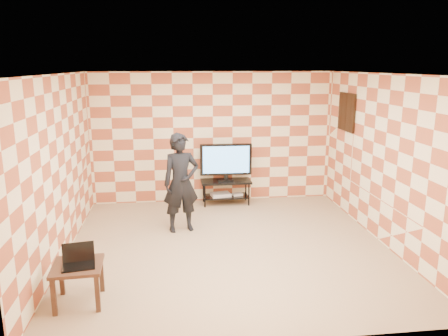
# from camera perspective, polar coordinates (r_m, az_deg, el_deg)

# --- Properties ---
(floor) EXTENTS (5.00, 5.00, 0.00)m
(floor) POSITION_cam_1_polar(r_m,az_deg,el_deg) (7.07, 0.60, -10.23)
(floor) COLOR tan
(floor) RESTS_ON ground
(wall_back) EXTENTS (5.00, 0.02, 2.70)m
(wall_back) POSITION_cam_1_polar(r_m,az_deg,el_deg) (9.09, -1.45, 3.97)
(wall_back) COLOR #FCEEBF
(wall_back) RESTS_ON ground
(wall_front) EXTENTS (5.00, 0.02, 2.70)m
(wall_front) POSITION_cam_1_polar(r_m,az_deg,el_deg) (4.28, 5.06, -6.92)
(wall_front) COLOR #FCEEBF
(wall_front) RESTS_ON ground
(wall_left) EXTENTS (0.02, 5.00, 2.70)m
(wall_left) POSITION_cam_1_polar(r_m,az_deg,el_deg) (6.80, -20.76, -0.11)
(wall_left) COLOR #FCEEBF
(wall_left) RESTS_ON ground
(wall_right) EXTENTS (0.02, 5.00, 2.70)m
(wall_right) POSITION_cam_1_polar(r_m,az_deg,el_deg) (7.40, 20.20, 0.98)
(wall_right) COLOR #FCEEBF
(wall_right) RESTS_ON ground
(ceiling) EXTENTS (5.00, 5.00, 0.02)m
(ceiling) POSITION_cam_1_polar(r_m,az_deg,el_deg) (6.48, 0.66, 12.20)
(ceiling) COLOR white
(ceiling) RESTS_ON wall_back
(wall_art) EXTENTS (0.04, 0.72, 0.72)m
(wall_art) POSITION_cam_1_polar(r_m,az_deg,el_deg) (8.69, 15.73, 7.04)
(wall_art) COLOR black
(wall_art) RESTS_ON wall_right
(tv_stand) EXTENTS (1.03, 0.46, 0.50)m
(tv_stand) POSITION_cam_1_polar(r_m,az_deg,el_deg) (9.04, 0.24, -2.46)
(tv_stand) COLOR black
(tv_stand) RESTS_ON floor
(tv) EXTENTS (1.06, 0.21, 0.77)m
(tv) POSITION_cam_1_polar(r_m,az_deg,el_deg) (8.90, 0.25, 1.00)
(tv) COLOR black
(tv) RESTS_ON tv_stand
(dvd_player) EXTENTS (0.43, 0.34, 0.06)m
(dvd_player) POSITION_cam_1_polar(r_m,az_deg,el_deg) (9.06, -0.44, -3.49)
(dvd_player) COLOR silver
(dvd_player) RESTS_ON tv_stand
(game_console) EXTENTS (0.23, 0.19, 0.05)m
(game_console) POSITION_cam_1_polar(r_m,az_deg,el_deg) (9.12, 1.76, -3.45)
(game_console) COLOR silver
(game_console) RESTS_ON tv_stand
(side_table) EXTENTS (0.61, 0.61, 0.50)m
(side_table) POSITION_cam_1_polar(r_m,az_deg,el_deg) (5.66, -18.57, -12.70)
(side_table) COLOR #3D251A
(side_table) RESTS_ON floor
(laptop) EXTENTS (0.42, 0.35, 0.25)m
(laptop) POSITION_cam_1_polar(r_m,az_deg,el_deg) (5.59, -18.47, -11.44)
(laptop) COLOR black
(laptop) RESTS_ON side_table
(person) EXTENTS (0.70, 0.53, 1.71)m
(person) POSITION_cam_1_polar(r_m,az_deg,el_deg) (7.51, -5.64, -1.94)
(person) COLOR black
(person) RESTS_ON floor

